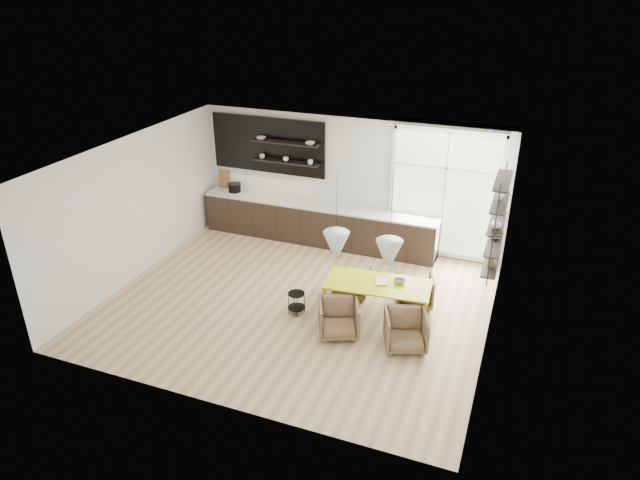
{
  "coord_description": "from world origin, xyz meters",
  "views": [
    {
      "loc": [
        3.75,
        -8.52,
        5.77
      ],
      "look_at": [
        0.24,
        0.6,
        1.11
      ],
      "focal_mm": 32.0,
      "sensor_mm": 36.0,
      "label": 1
    }
  ],
  "objects": [
    {
      "name": "armchair_back_left",
      "position": [
        0.86,
        0.71,
        0.31
      ],
      "size": [
        0.74,
        0.76,
        0.62
      ],
      "primitive_type": "imported",
      "rotation": [
        0.0,
        0.0,
        3.27
      ],
      "color": "brown",
      "rests_on": "ground"
    },
    {
      "name": "armchair_front_right",
      "position": [
        2.24,
        -0.62,
        0.32
      ],
      "size": [
        0.88,
        0.89,
        0.64
      ],
      "primitive_type": "imported",
      "rotation": [
        0.0,
        0.0,
        0.35
      ],
      "color": "brown",
      "rests_on": "ground"
    },
    {
      "name": "table_book",
      "position": [
        1.47,
        0.14,
        0.7
      ],
      "size": [
        0.31,
        0.35,
        0.03
      ],
      "primitive_type": "imported",
      "rotation": [
        0.0,
        0.0,
        0.38
      ],
      "color": "white",
      "rests_on": "dining_table"
    },
    {
      "name": "right_shelving",
      "position": [
        3.36,
        1.17,
        1.65
      ],
      "size": [
        0.26,
        1.22,
        1.9
      ],
      "color": "black",
      "rests_on": "ground"
    },
    {
      "name": "wire_stool",
      "position": [
        0.13,
        -0.32,
        0.27
      ],
      "size": [
        0.33,
        0.33,
        0.42
      ],
      "rotation": [
        0.0,
        0.0,
        0.28
      ],
      "color": "black",
      "rests_on": "ground"
    },
    {
      "name": "armchair_front_left",
      "position": [
        1.07,
        -0.67,
        0.32
      ],
      "size": [
        0.9,
        0.91,
        0.63
      ],
      "primitive_type": "imported",
      "rotation": [
        0.0,
        0.0,
        0.4
      ],
      "color": "brown",
      "rests_on": "ground"
    },
    {
      "name": "kitchen_run",
      "position": [
        -0.7,
        2.69,
        0.6
      ],
      "size": [
        5.54,
        0.69,
        2.75
      ],
      "color": "black",
      "rests_on": "ground"
    },
    {
      "name": "room",
      "position": [
        0.58,
        1.1,
        1.46
      ],
      "size": [
        7.02,
        6.01,
        2.91
      ],
      "color": "#DCB88A",
      "rests_on": "ground"
    },
    {
      "name": "dining_table",
      "position": [
        1.54,
        0.11,
        0.64
      ],
      "size": [
        1.94,
        1.0,
        0.68
      ],
      "rotation": [
        0.0,
        0.0,
        0.09
      ],
      "color": "#C9D410",
      "rests_on": "ground"
    },
    {
      "name": "armchair_back_right",
      "position": [
        2.07,
        0.77,
        0.31
      ],
      "size": [
        0.84,
        0.85,
        0.63
      ],
      "primitive_type": "imported",
      "rotation": [
        0.0,
        0.0,
        3.43
      ],
      "color": "brown",
      "rests_on": "ground"
    },
    {
      "name": "table_bowl",
      "position": [
        1.89,
        0.26,
        0.72
      ],
      "size": [
        0.25,
        0.25,
        0.07
      ],
      "primitive_type": "imported",
      "rotation": [
        0.0,
        0.0,
        0.22
      ],
      "color": "#588959",
      "rests_on": "dining_table"
    }
  ]
}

